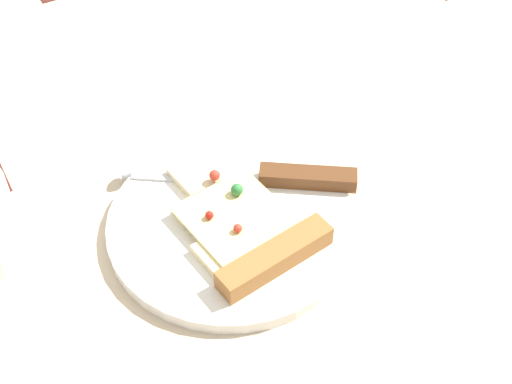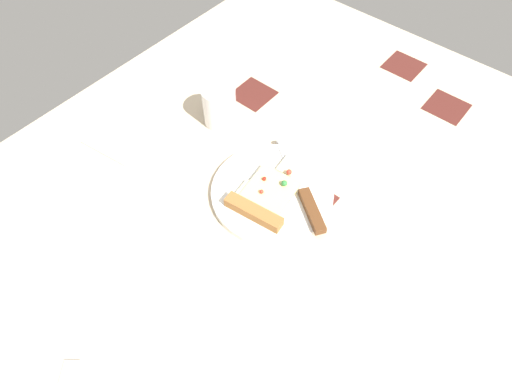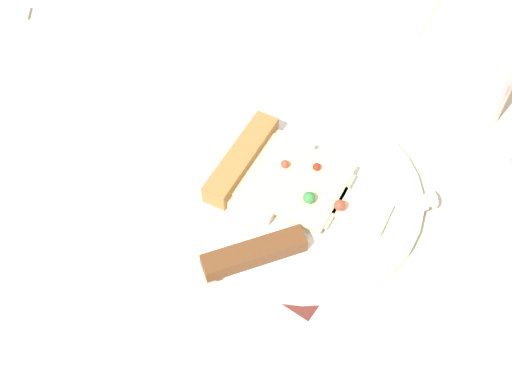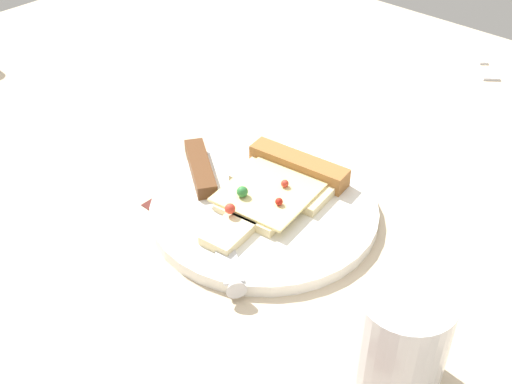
# 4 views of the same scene
# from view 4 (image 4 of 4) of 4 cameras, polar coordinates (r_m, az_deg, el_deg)

# --- Properties ---
(ground_plane) EXTENTS (1.29, 1.29, 0.03)m
(ground_plane) POSITION_cam_4_polar(r_m,az_deg,el_deg) (0.75, -6.07, -0.89)
(ground_plane) COLOR #C6B293
(ground_plane) RESTS_ON ground
(plate) EXTENTS (0.25, 0.25, 0.01)m
(plate) POSITION_cam_4_polar(r_m,az_deg,el_deg) (0.70, 0.72, -1.56)
(plate) COLOR white
(plate) RESTS_ON ground_plane
(pizza_slice) EXTENTS (0.12, 0.18, 0.03)m
(pizza_slice) POSITION_cam_4_polar(r_m,az_deg,el_deg) (0.71, 1.89, 0.46)
(pizza_slice) COLOR beige
(pizza_slice) RESTS_ON plate
(knife) EXTENTS (0.21, 0.15, 0.02)m
(knife) POSITION_cam_4_polar(r_m,az_deg,el_deg) (0.70, -4.16, -0.17)
(knife) COLOR silver
(knife) RESTS_ON plate
(drinking_glass) EXTENTS (0.08, 0.08, 0.09)m
(drinking_glass) POSITION_cam_4_polar(r_m,az_deg,el_deg) (0.53, 12.70, -12.62)
(drinking_glass) COLOR white
(drinking_glass) RESTS_ON ground_plane
(fork) EXTENTS (0.11, 0.13, 0.01)m
(fork) POSITION_cam_4_polar(r_m,az_deg,el_deg) (1.08, 19.42, 11.12)
(fork) COLOR silver
(fork) RESTS_ON ground_plane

